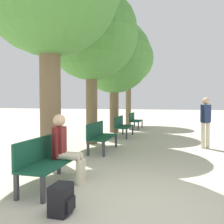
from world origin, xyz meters
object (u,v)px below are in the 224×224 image
object	(u,v)px
bench_row_1	(100,135)
bench_row_3	(134,120)
person_seated	(65,146)
pedestrian_near	(206,119)
tree_row_1	(91,34)
backpack	(61,200)
tree_row_2	(114,57)
bench_row_0	(47,158)
bench_row_2	(122,125)
tree_row_3	(128,59)

from	to	relation	value
bench_row_1	bench_row_3	size ratio (longest dim) A/B	1.00
person_seated	pedestrian_near	world-z (taller)	pedestrian_near
person_seated	tree_row_1	bearing A→B (deg)	102.70
person_seated	backpack	distance (m)	1.37
bench_row_1	backpack	xyz separation A→B (m)	(0.74, -4.10, -0.30)
tree_row_2	pedestrian_near	distance (m)	5.70
bench_row_0	bench_row_2	distance (m)	6.29
bench_row_1	tree_row_3	distance (m)	8.98
bench_row_2	tree_row_3	distance (m)	6.24
tree_row_1	pedestrian_near	world-z (taller)	tree_row_1
bench_row_1	bench_row_2	bearing A→B (deg)	90.00
tree_row_3	backpack	world-z (taller)	tree_row_3
tree_row_3	tree_row_1	bearing A→B (deg)	-90.00
person_seated	backpack	world-z (taller)	person_seated
bench_row_1	tree_row_3	world-z (taller)	tree_row_3
pedestrian_near	person_seated	bearing A→B (deg)	-124.38
bench_row_0	bench_row_1	world-z (taller)	same
backpack	pedestrian_near	distance (m)	5.91
tree_row_1	tree_row_2	distance (m)	3.28
tree_row_1	pedestrian_near	size ratio (longest dim) A/B	3.40
bench_row_3	backpack	xyz separation A→B (m)	(0.74, -10.39, -0.30)
bench_row_3	tree_row_1	world-z (taller)	tree_row_1
tree_row_2	bench_row_1	bearing A→B (deg)	-81.19
tree_row_3	person_seated	bearing A→B (deg)	-85.15
bench_row_2	tree_row_2	distance (m)	3.49
bench_row_1	bench_row_2	size ratio (longest dim) A/B	1.00
tree_row_2	backpack	xyz separation A→B (m)	(1.44, -8.64, -3.42)
tree_row_2	person_seated	size ratio (longest dim) A/B	4.28
bench_row_2	person_seated	bearing A→B (deg)	-87.74
bench_row_1	backpack	distance (m)	4.17
bench_row_1	backpack	world-z (taller)	bench_row_1
bench_row_0	tree_row_1	distance (m)	5.58
bench_row_3	backpack	world-z (taller)	bench_row_3
bench_row_0	bench_row_1	xyz separation A→B (m)	(0.00, 3.15, 0.00)
tree_row_3	person_seated	xyz separation A→B (m)	(0.94, -11.11, -3.42)
bench_row_0	tree_row_2	size ratio (longest dim) A/B	0.28
bench_row_3	tree_row_3	distance (m)	4.13
bench_row_0	pedestrian_near	size ratio (longest dim) A/B	0.93
tree_row_2	pedestrian_near	bearing A→B (deg)	-40.69
bench_row_2	tree_row_1	bearing A→B (deg)	-110.60
bench_row_2	tree_row_3	bearing A→B (deg)	97.93
bench_row_2	tree_row_1	xyz separation A→B (m)	(-0.70, -1.87, 3.33)
bench_row_2	person_seated	size ratio (longest dim) A/B	1.19
bench_row_2	person_seated	world-z (taller)	person_seated
tree_row_3	pedestrian_near	bearing A→B (deg)	-61.24
tree_row_1	tree_row_2	world-z (taller)	tree_row_1
bench_row_1	bench_row_3	bearing A→B (deg)	90.00
bench_row_1	tree_row_2	distance (m)	5.56
pedestrian_near	bench_row_1	bearing A→B (deg)	-157.72
tree_row_1	backpack	distance (m)	6.64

